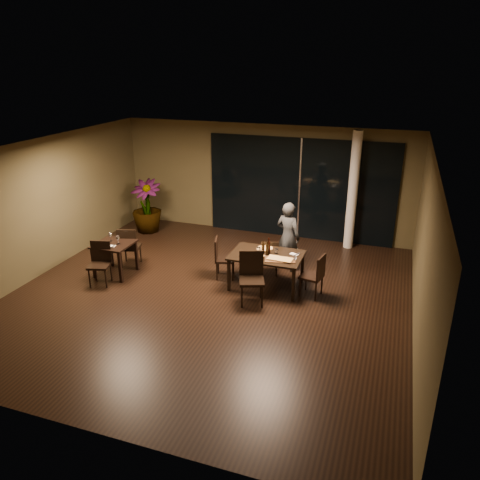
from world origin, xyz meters
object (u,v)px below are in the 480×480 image
chair_side_near (100,261)px  diner (288,237)px  side_table (114,248)px  bottle_c (269,246)px  chair_main_far (270,256)px  chair_main_left (221,256)px  potted_plant (147,206)px  main_table (267,258)px  chair_main_right (315,274)px  bottle_a (263,247)px  chair_main_near (252,275)px  chair_side_far (129,245)px  bottle_b (267,248)px

chair_side_near → diner: diner is taller
side_table → bottle_c: 3.48m
chair_main_far → chair_main_left: (-0.98, -0.46, 0.05)m
chair_main_left → potted_plant: 3.70m
main_table → chair_main_left: (-1.07, 0.12, -0.16)m
chair_main_right → bottle_a: size_ratio=3.21×
chair_main_left → bottle_a: 1.06m
diner → potted_plant: 4.49m
chair_main_far → chair_main_near: 1.29m
chair_main_near → bottle_c: 0.87m
chair_main_near → bottle_c: (0.13, 0.79, 0.34)m
chair_main_right → chair_side_far: chair_side_far is taller
diner → chair_main_near: bearing=97.8°
bottle_a → bottle_b: (0.10, -0.02, 0.00)m
chair_side_far → potted_plant: (-0.79, 2.25, 0.20)m
chair_main_right → bottle_b: bearing=-84.8°
chair_side_near → bottle_a: (3.36, 1.00, 0.37)m
main_table → chair_main_left: size_ratio=1.63×
chair_main_far → diner: 0.62m
chair_main_left → bottle_c: size_ratio=2.68×
chair_main_right → chair_side_near: bearing=-68.3°
chair_side_far → bottle_c: size_ratio=2.79×
bottle_c → diner: bearing=77.8°
chair_main_right → diner: bearing=-131.8°
potted_plant → bottle_b: bearing=-28.4°
main_table → side_table: size_ratio=1.88×
diner → chair_main_right: bearing=146.0°
side_table → chair_main_far: (3.31, 1.08, -0.15)m
side_table → chair_main_near: 3.30m
potted_plant → bottle_c: (4.12, -2.14, 0.18)m
chair_main_right → bottle_c: (-1.05, 0.19, 0.41)m
potted_plant → chair_side_near: bearing=-78.4°
chair_side_near → diner: size_ratio=0.58×
side_table → chair_main_far: chair_main_far is taller
bottle_a → bottle_c: bottle_c is taller
chair_main_far → chair_main_right: chair_main_right is taller
chair_main_left → chair_side_far: bearing=77.6°
chair_main_right → chair_main_left: bearing=-85.4°
chair_side_far → bottle_b: bearing=164.5°
main_table → chair_main_left: chair_main_left is taller
main_table → chair_side_far: size_ratio=1.56×
chair_side_near → diner: bearing=12.9°
side_table → potted_plant: size_ratio=0.54×
chair_main_left → chair_side_near: 2.62m
main_table → bottle_a: size_ratio=5.24×
side_table → chair_main_left: 2.42m
chair_main_near → potted_plant: bearing=123.9°
chair_main_right → bottle_a: (-1.15, 0.13, 0.38)m
chair_side_near → bottle_c: bottle_c is taller
chair_main_left → chair_main_right: (2.13, -0.23, -0.00)m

